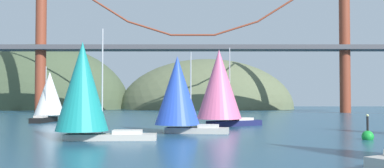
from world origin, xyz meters
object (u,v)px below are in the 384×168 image
at_px(sailboat_blue_spinnaker, 176,92).
at_px(channel_buoy, 366,136).
at_px(sailboat_white_mainsail, 47,95).
at_px(sailboat_teal_sail, 82,89).
at_px(sailboat_pink_spinnaker, 218,86).

bearing_deg(sailboat_blue_spinnaker, channel_buoy, -23.34).
relative_size(sailboat_white_mainsail, sailboat_blue_spinnaker, 1.00).
bearing_deg(sailboat_white_mainsail, sailboat_blue_spinnaker, -46.68).
bearing_deg(sailboat_blue_spinnaker, sailboat_white_mainsail, 133.32).
distance_m(sailboat_white_mainsail, channel_buoy, 50.94).
xyz_separation_m(sailboat_teal_sail, channel_buoy, (26.41, 0.39, -4.38)).
xyz_separation_m(sailboat_pink_spinnaker, channel_buoy, (12.60, -18.59, -5.19)).
xyz_separation_m(sailboat_white_mainsail, channel_buoy, (40.06, -31.21, -4.01)).
xyz_separation_m(sailboat_teal_sail, sailboat_blue_spinnaker, (8.49, 8.12, -0.21)).
distance_m(sailboat_pink_spinnaker, sailboat_white_mainsail, 30.25).
distance_m(sailboat_blue_spinnaker, channel_buoy, 19.96).
bearing_deg(sailboat_teal_sail, sailboat_white_mainsail, 113.37).
relative_size(sailboat_pink_spinnaker, sailboat_white_mainsail, 1.21).
height_order(sailboat_pink_spinnaker, sailboat_teal_sail, sailboat_pink_spinnaker).
relative_size(sailboat_white_mainsail, channel_buoy, 3.41).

